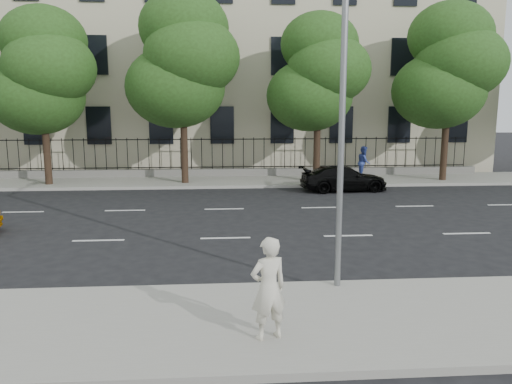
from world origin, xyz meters
TOP-DOWN VIEW (x-y plane):
  - ground at (0.00, 0.00)m, footprint 120.00×120.00m
  - near_sidewalk at (0.00, -4.00)m, footprint 60.00×4.00m
  - far_sidewalk at (0.00, 14.00)m, footprint 60.00×4.00m
  - lane_markings at (0.00, 4.75)m, footprint 49.60×4.62m
  - masonry_building at (0.00, 22.95)m, footprint 34.60×12.11m
  - iron_fence at (0.00, 15.70)m, footprint 30.00×0.50m
  - street_light at (2.50, -1.77)m, footprint 0.25×3.32m
  - tree_b at (-8.96, 13.36)m, footprint 5.53×5.12m
  - tree_c at (-1.96, 13.36)m, footprint 5.89×5.50m
  - tree_d at (5.04, 13.36)m, footprint 5.34×4.94m
  - tree_e at (12.04, 13.36)m, footprint 5.71×5.31m
  - black_sedan at (5.93, 10.95)m, footprint 4.41×2.07m
  - woman_near at (0.67, -4.79)m, footprint 0.79×0.65m
  - pedestrian_far at (7.90, 14.28)m, footprint 0.82×0.97m

SIDE VIEW (x-z plane):
  - ground at x=0.00m, z-range 0.00..0.00m
  - lane_markings at x=0.00m, z-range 0.00..0.01m
  - near_sidewalk at x=0.00m, z-range 0.00..0.15m
  - far_sidewalk at x=0.00m, z-range 0.00..0.15m
  - black_sedan at x=5.93m, z-range 0.00..1.24m
  - iron_fence at x=0.00m, z-range -0.45..1.75m
  - pedestrian_far at x=7.90m, z-range 0.15..1.92m
  - woman_near at x=0.67m, z-range 0.15..2.00m
  - street_light at x=2.50m, z-range 1.12..9.17m
  - tree_d at x=5.04m, z-range 1.42..10.26m
  - tree_b at x=-8.96m, z-range 1.35..10.33m
  - tree_e at x=12.04m, z-range 1.47..10.93m
  - tree_c at x=-1.96m, z-range 1.51..11.31m
  - masonry_building at x=0.00m, z-range -0.23..18.27m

